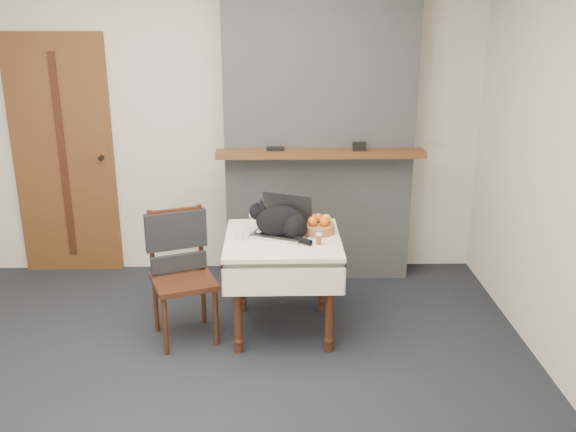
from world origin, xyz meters
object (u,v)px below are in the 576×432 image
object	(u,v)px
cat	(282,222)
cream_jar	(240,235)
door	(64,157)
laptop	(283,224)
chair	(179,256)
side_table	(283,253)
fruit_basket	(319,226)
pill_bottle	(319,239)

from	to	relation	value
cat	cream_jar	distance (m)	0.30
door	laptop	size ratio (longest dim) A/B	4.44
chair	cat	bearing A→B (deg)	-17.30
side_table	chair	xyz separation A→B (m)	(-0.70, -0.01, -0.01)
laptop	chair	world-z (taller)	laptop
chair	fruit_basket	bearing A→B (deg)	-13.79
laptop	pill_bottle	world-z (taller)	laptop
side_table	pill_bottle	bearing A→B (deg)	-30.32
door	side_table	world-z (taller)	door
pill_bottle	fruit_basket	bearing A→B (deg)	86.15
door	chair	distance (m)	1.64
side_table	fruit_basket	size ratio (longest dim) A/B	3.53
fruit_basket	side_table	bearing A→B (deg)	-160.02
door	laptop	xyz separation A→B (m)	(1.80, -1.06, -0.23)
laptop	cream_jar	size ratio (longest dim) A/B	6.38
cream_jar	chair	bearing A→B (deg)	176.96
door	cat	xyz separation A→B (m)	(1.79, -1.12, -0.20)
cat	fruit_basket	size ratio (longest dim) A/B	2.01
cream_jar	door	bearing A→B (deg)	141.88
pill_bottle	chair	xyz separation A→B (m)	(-0.94, 0.13, -0.17)
door	laptop	distance (m)	2.10
fruit_basket	chair	bearing A→B (deg)	-173.81
fruit_basket	pill_bottle	bearing A→B (deg)	-93.85
door	pill_bottle	size ratio (longest dim) A/B	25.54
cat	fruit_basket	distance (m)	0.27
side_table	chair	bearing A→B (deg)	-178.98
door	chair	size ratio (longest dim) A/B	2.22
fruit_basket	chair	xyz separation A→B (m)	(-0.95, -0.10, -0.18)
side_table	chair	size ratio (longest dim) A/B	0.87
door	fruit_basket	xyz separation A→B (m)	(2.04, -1.05, -0.25)
pill_bottle	fruit_basket	size ratio (longest dim) A/B	0.35
cream_jar	laptop	bearing A→B (deg)	22.96
pill_bottle	fruit_basket	distance (m)	0.23
side_table	fruit_basket	world-z (taller)	fruit_basket
pill_bottle	door	bearing A→B (deg)	147.67
laptop	cat	distance (m)	0.08
door	cat	size ratio (longest dim) A/B	4.51
cat	door	bearing A→B (deg)	171.31
side_table	cream_jar	bearing A→B (deg)	-173.18
side_table	pill_bottle	distance (m)	0.31
laptop	pill_bottle	size ratio (longest dim) A/B	5.75
cat	chair	bearing A→B (deg)	-153.79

